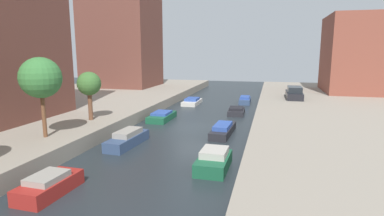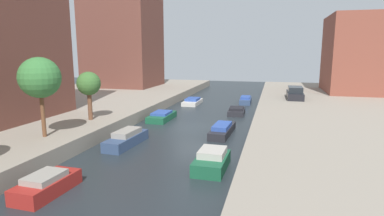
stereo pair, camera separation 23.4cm
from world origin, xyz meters
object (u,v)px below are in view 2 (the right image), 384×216
object	(u,v)px
moored_boat_right_2	(222,130)
moored_boat_right_3	(237,111)
street_tree_1	(40,78)
street_tree_2	(89,84)
parked_car	(295,93)
moored_boat_left_3	(162,116)
moored_boat_left_4	(193,102)
moored_boat_left_2	(127,139)
moored_boat_right_1	(212,161)
apartment_tower_far	(122,8)
low_block_right	(368,54)
moored_boat_left_1	(47,185)
moored_boat_right_4	(246,100)

from	to	relation	value
moored_boat_right_2	moored_boat_right_3	size ratio (longest dim) A/B	1.36
street_tree_1	street_tree_2	world-z (taller)	street_tree_1
parked_car	moored_boat_left_3	bearing A→B (deg)	-140.29
street_tree_2	moored_boat_left_4	bearing A→B (deg)	73.52
street_tree_2	moored_boat_left_2	world-z (taller)	street_tree_2
street_tree_2	moored_boat_right_3	world-z (taller)	street_tree_2
moored_boat_left_3	moored_boat_right_1	world-z (taller)	moored_boat_right_1
apartment_tower_far	street_tree_2	distance (m)	26.24
apartment_tower_far	low_block_right	distance (m)	34.67
street_tree_2	moored_boat_left_1	bearing A→B (deg)	-67.61
street_tree_1	moored_boat_left_3	distance (m)	12.18
low_block_right	moored_boat_left_4	size ratio (longest dim) A/B	2.53
moored_boat_left_1	moored_boat_left_3	size ratio (longest dim) A/B	0.80
parked_car	moored_boat_left_2	size ratio (longest dim) A/B	1.13
apartment_tower_far	street_tree_1	bearing A→B (deg)	-72.84
moored_boat_left_1	low_block_right	bearing A→B (deg)	58.24
moored_boat_right_1	moored_boat_right_3	distance (m)	15.38
street_tree_1	moored_boat_right_1	bearing A→B (deg)	-1.06
moored_boat_right_1	apartment_tower_far	bearing A→B (deg)	124.36
moored_boat_right_3	moored_boat_right_4	size ratio (longest dim) A/B	0.85
apartment_tower_far	street_tree_1	distance (m)	30.60
street_tree_1	moored_boat_right_2	bearing A→B (deg)	34.64
moored_boat_right_4	moored_boat_right_3	bearing A→B (deg)	-91.94
parked_car	moored_boat_right_4	distance (m)	5.95
moored_boat_left_1	moored_boat_right_3	xyz separation A→B (m)	(6.05, 20.19, -0.10)
street_tree_1	parked_car	xyz separation A→B (m)	(16.10, 20.90, -3.10)
low_block_right	moored_boat_right_2	size ratio (longest dim) A/B	2.22
moored_boat_left_3	moored_boat_left_4	distance (m)	9.23
moored_boat_left_2	moored_boat_right_3	world-z (taller)	moored_boat_left_2
street_tree_2	moored_boat_right_1	bearing A→B (deg)	-26.45
street_tree_2	moored_boat_right_2	world-z (taller)	street_tree_2
moored_boat_left_3	moored_boat_right_4	size ratio (longest dim) A/B	1.00
low_block_right	moored_boat_left_4	distance (m)	23.50
low_block_right	moored_boat_right_3	distance (m)	21.24
low_block_right	moored_boat_right_4	world-z (taller)	low_block_right
moored_boat_left_3	moored_boat_left_1	bearing A→B (deg)	-88.77
parked_car	moored_boat_right_2	xyz separation A→B (m)	(-5.99, -13.91, -1.20)
street_tree_1	moored_boat_right_3	distance (m)	18.81
low_block_right	moored_boat_left_1	distance (m)	40.47
low_block_right	moored_boat_left_4	xyz separation A→B (m)	(-20.91, -9.14, -5.61)
parked_car	moored_boat_right_4	world-z (taller)	parked_car
street_tree_2	moored_boat_right_3	xyz separation A→B (m)	(10.23, 10.04, -3.45)
moored_boat_left_1	moored_boat_right_4	size ratio (longest dim) A/B	0.80
moored_boat_left_3	moored_boat_right_1	distance (m)	12.90
moored_boat_right_4	moored_boat_left_4	bearing A→B (deg)	-157.83
moored_boat_left_3	low_block_right	bearing A→B (deg)	40.57
moored_boat_left_4	moored_boat_right_4	world-z (taller)	moored_boat_right_4
moored_boat_left_2	street_tree_1	bearing A→B (deg)	-148.79
moored_boat_right_2	moored_boat_right_3	bearing A→B (deg)	89.20
moored_boat_right_3	moored_boat_right_4	world-z (taller)	moored_boat_right_4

